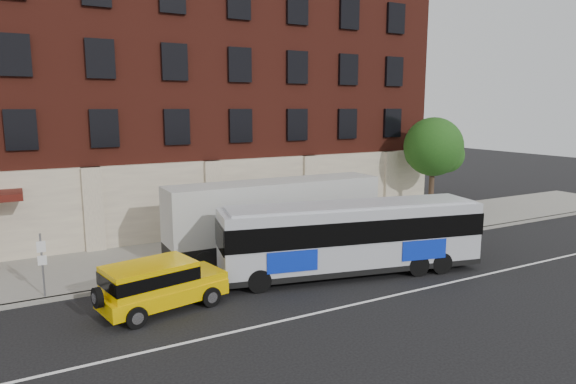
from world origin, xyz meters
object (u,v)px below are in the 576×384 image
city_bus (352,235)px  yellow_suv (157,283)px  sign_pole (42,262)px  street_tree (434,149)px  shipping_container (276,218)px

city_bus → yellow_suv: city_bus is taller
sign_pole → street_tree: size_ratio=0.40×
city_bus → yellow_suv: 8.15m
sign_pole → shipping_container: bearing=8.2°
street_tree → yellow_suv: size_ratio=1.34×
city_bus → street_tree: bearing=30.4°
sign_pole → shipping_container: size_ratio=0.24×
street_tree → yellow_suv: 19.94m
city_bus → shipping_container: size_ratio=1.07×
street_tree → shipping_container: bearing=-171.0°
street_tree → yellow_suv: street_tree is taller
sign_pole → shipping_container: shipping_container is taller
street_tree → shipping_container: street_tree is taller
street_tree → city_bus: bearing=-149.6°
shipping_container → sign_pole: bearing=-171.8°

